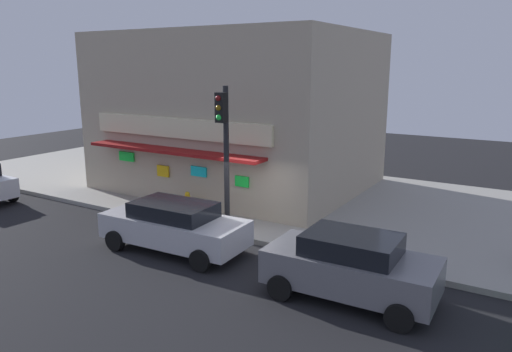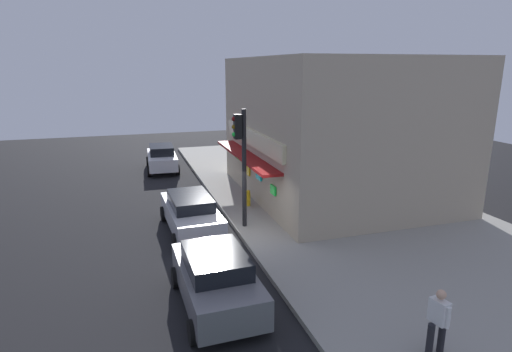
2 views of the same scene
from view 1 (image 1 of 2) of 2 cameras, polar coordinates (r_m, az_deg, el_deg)
name	(u,v)px [view 1 (image 1 of 2)]	position (r m, az deg, el deg)	size (l,w,h in m)	color
ground_plane	(236,240)	(16.08, -2.38, -7.55)	(55.88, 55.88, 0.00)	black
sidewalk	(309,199)	(20.68, 6.19, -2.68)	(37.25, 11.12, 0.17)	gray
corner_building	(239,111)	(22.35, -1.96, 7.65)	(11.06, 9.47, 6.79)	tan
traffic_light	(224,139)	(15.85, -3.74, 4.31)	(0.32, 0.58, 4.79)	black
fire_hydrant	(187,202)	(18.64, -8.03, -3.01)	(0.46, 0.22, 0.77)	gold
trash_can	(279,207)	(17.50, 2.71, -3.68)	(0.47, 0.47, 0.90)	#2D2D2D
parked_car_silver	(174,225)	(15.19, -9.56, -5.73)	(4.66, 2.17, 1.54)	#B7B7BC
parked_car_grey	(351,266)	(12.22, 11.04, -10.28)	(4.15, 2.16, 1.65)	slate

